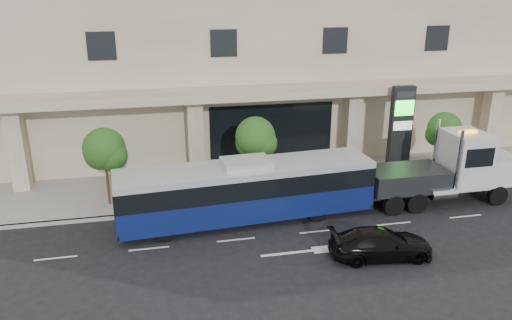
{
  "coord_description": "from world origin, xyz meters",
  "views": [
    {
      "loc": [
        -7.41,
        -22.0,
        11.28
      ],
      "look_at": [
        -2.3,
        2.0,
        2.64
      ],
      "focal_mm": 35.0,
      "sensor_mm": 36.0,
      "label": 1
    }
  ],
  "objects_px": {
    "city_bus": "(246,190)",
    "black_sedan": "(381,244)",
    "signage_pylon": "(400,130)",
    "tow_truck": "(449,170)"
  },
  "relations": [
    {
      "from": "city_bus",
      "to": "black_sedan",
      "type": "height_order",
      "value": "city_bus"
    },
    {
      "from": "signage_pylon",
      "to": "tow_truck",
      "type": "bearing_deg",
      "value": -79.16
    },
    {
      "from": "tow_truck",
      "to": "black_sedan",
      "type": "height_order",
      "value": "tow_truck"
    },
    {
      "from": "tow_truck",
      "to": "black_sedan",
      "type": "distance_m",
      "value": 7.89
    },
    {
      "from": "city_bus",
      "to": "tow_truck",
      "type": "bearing_deg",
      "value": -4.06
    },
    {
      "from": "tow_truck",
      "to": "signage_pylon",
      "type": "xyz_separation_m",
      "value": [
        -0.75,
        4.27,
        1.14
      ]
    },
    {
      "from": "signage_pylon",
      "to": "city_bus",
      "type": "bearing_deg",
      "value": -156.68
    },
    {
      "from": "black_sedan",
      "to": "signage_pylon",
      "type": "height_order",
      "value": "signage_pylon"
    },
    {
      "from": "tow_truck",
      "to": "black_sedan",
      "type": "bearing_deg",
      "value": -141.76
    },
    {
      "from": "black_sedan",
      "to": "signage_pylon",
      "type": "relative_size",
      "value": 0.82
    }
  ]
}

